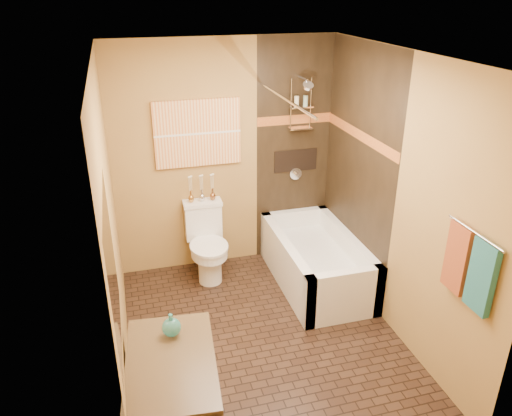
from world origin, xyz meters
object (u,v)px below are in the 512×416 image
object	(u,v)px
bathtub	(316,265)
vanity	(173,408)
sunset_painting	(198,133)
toilet	(207,242)

from	to	relation	value
bathtub	vanity	distance (m)	2.46
sunset_painting	toilet	world-z (taller)	sunset_painting
sunset_painting	toilet	bearing A→B (deg)	-90.00
bathtub	vanity	bearing A→B (deg)	-134.58
sunset_painting	bathtub	world-z (taller)	sunset_painting
bathtub	sunset_painting	bearing A→B (deg)	146.36
toilet	vanity	distance (m)	2.30
sunset_painting	bathtub	xyz separation A→B (m)	(1.09, -0.73, -1.33)
toilet	vanity	bearing A→B (deg)	-104.44
sunset_painting	vanity	bearing A→B (deg)	-104.38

